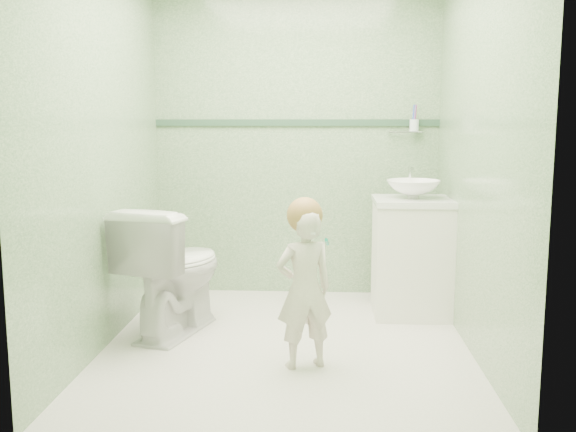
{
  "coord_description": "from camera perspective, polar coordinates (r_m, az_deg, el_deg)",
  "views": [
    {
      "loc": [
        0.22,
        -3.75,
        1.36
      ],
      "look_at": [
        0.0,
        0.15,
        0.78
      ],
      "focal_mm": 39.79,
      "sensor_mm": 36.0,
      "label": 1
    }
  ],
  "objects": [
    {
      "name": "basin",
      "position": [
        4.51,
        11.13,
        2.37
      ],
      "size": [
        0.37,
        0.37,
        0.13
      ],
      "primitive_type": "imported",
      "color": "white",
      "rests_on": "counter"
    },
    {
      "name": "ground",
      "position": [
        3.99,
        -0.13,
        -11.46
      ],
      "size": [
        2.5,
        2.5,
        0.0
      ],
      "primitive_type": "plane",
      "color": "beige",
      "rests_on": "ground"
    },
    {
      "name": "counter",
      "position": [
        4.52,
        11.1,
        1.31
      ],
      "size": [
        0.54,
        0.52,
        0.04
      ],
      "primitive_type": "cube",
      "color": "white",
      "rests_on": "vanity"
    },
    {
      "name": "toddler",
      "position": [
        3.53,
        1.47,
        -6.56
      ],
      "size": [
        0.38,
        0.32,
        0.89
      ],
      "primitive_type": "imported",
      "rotation": [
        0.0,
        0.0,
        3.51
      ],
      "color": "beige",
      "rests_on": "ground"
    },
    {
      "name": "teal_toothbrush",
      "position": [
        3.38,
        3.37,
        -2.25
      ],
      "size": [
        0.1,
        0.14,
        0.08
      ],
      "color": "#098E73",
      "rests_on": "toddler"
    },
    {
      "name": "vanity",
      "position": [
        4.59,
        10.95,
        -3.77
      ],
      "size": [
        0.52,
        0.5,
        0.8
      ],
      "primitive_type": "cube",
      "color": "white",
      "rests_on": "ground"
    },
    {
      "name": "toilet",
      "position": [
        4.18,
        -10.15,
        -4.69
      ],
      "size": [
        0.68,
        0.92,
        0.84
      ],
      "primitive_type": "imported",
      "rotation": [
        0.0,
        0.0,
        2.85
      ],
      "color": "white",
      "rests_on": "ground"
    },
    {
      "name": "cup_holder",
      "position": [
        4.97,
        11.13,
        7.96
      ],
      "size": [
        0.26,
        0.07,
        0.21
      ],
      "color": "silver",
      "rests_on": "room_shell"
    },
    {
      "name": "room_shell",
      "position": [
        3.76,
        -0.13,
        6.01
      ],
      "size": [
        2.5,
        2.54,
        2.4
      ],
      "color": "gray",
      "rests_on": "ground"
    },
    {
      "name": "faucet",
      "position": [
        4.69,
        10.85,
        3.58
      ],
      "size": [
        0.03,
        0.13,
        0.18
      ],
      "color": "silver",
      "rests_on": "counter"
    },
    {
      "name": "trim_stripe",
      "position": [
        4.99,
        0.72,
        8.34
      ],
      "size": [
        2.2,
        0.02,
        0.05
      ],
      "primitive_type": "cube",
      "color": "#2E4E39",
      "rests_on": "room_shell"
    },
    {
      "name": "hair_cap",
      "position": [
        3.48,
        1.5,
        0.08
      ],
      "size": [
        0.2,
        0.2,
        0.2
      ],
      "primitive_type": "sphere",
      "color": "#9E723C",
      "rests_on": "toddler"
    }
  ]
}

